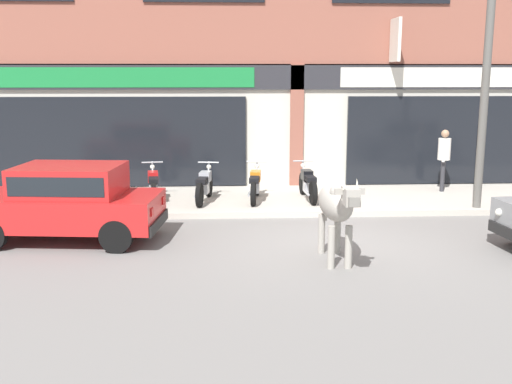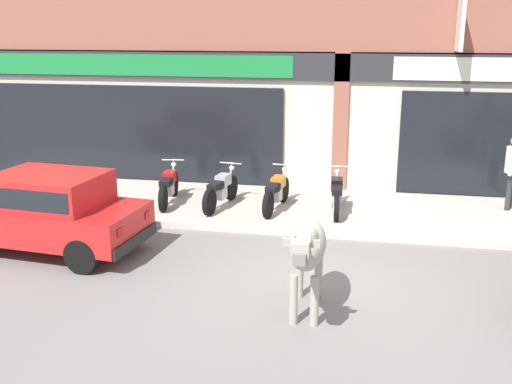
% 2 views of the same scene
% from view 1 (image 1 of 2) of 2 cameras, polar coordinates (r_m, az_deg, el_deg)
% --- Properties ---
extents(ground_plane, '(90.00, 90.00, 0.00)m').
position_cam_1_polar(ground_plane, '(11.27, 7.05, -5.07)').
color(ground_plane, slate).
extents(sidewalk, '(19.00, 3.30, 0.13)m').
position_cam_1_polar(sidewalk, '(14.95, 4.54, -0.72)').
color(sidewalk, '#B7AFA3').
rests_on(sidewalk, ground).
extents(shop_building, '(23.00, 1.40, 9.09)m').
position_cam_1_polar(shop_building, '(16.57, 3.90, 15.27)').
color(shop_building, '#8E5142').
rests_on(shop_building, ground).
extents(cow, '(0.55, 2.15, 1.61)m').
position_cam_1_polar(cow, '(10.06, 7.69, -1.17)').
color(cow, '#9E998E').
rests_on(cow, ground).
extents(car_1, '(3.73, 1.95, 1.46)m').
position_cam_1_polar(car_1, '(11.86, -17.49, -0.65)').
color(car_1, black).
rests_on(car_1, ground).
extents(motorcycle_0, '(0.52, 1.81, 0.88)m').
position_cam_1_polar(motorcycle_0, '(14.54, -9.76, 0.62)').
color(motorcycle_0, black).
rests_on(motorcycle_0, sidewalk).
extents(motorcycle_1, '(0.58, 1.81, 0.88)m').
position_cam_1_polar(motorcycle_1, '(14.36, -4.95, 0.62)').
color(motorcycle_1, black).
rests_on(motorcycle_1, sidewalk).
extents(motorcycle_2, '(0.54, 1.81, 0.88)m').
position_cam_1_polar(motorcycle_2, '(14.43, -0.08, 0.71)').
color(motorcycle_2, black).
rests_on(motorcycle_2, sidewalk).
extents(motorcycle_3, '(0.52, 1.81, 0.88)m').
position_cam_1_polar(motorcycle_3, '(14.61, 4.95, 0.80)').
color(motorcycle_3, black).
rests_on(motorcycle_3, sidewalk).
extents(pedestrian, '(0.32, 0.47, 1.60)m').
position_cam_1_polar(pedestrian, '(16.28, 17.47, 3.52)').
color(pedestrian, '#2D2D33').
rests_on(pedestrian, sidewalk).
extents(utility_pole, '(0.18, 0.18, 5.32)m').
position_cam_1_polar(utility_pole, '(14.36, 20.98, 9.05)').
color(utility_pole, '#595651').
rests_on(utility_pole, sidewalk).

